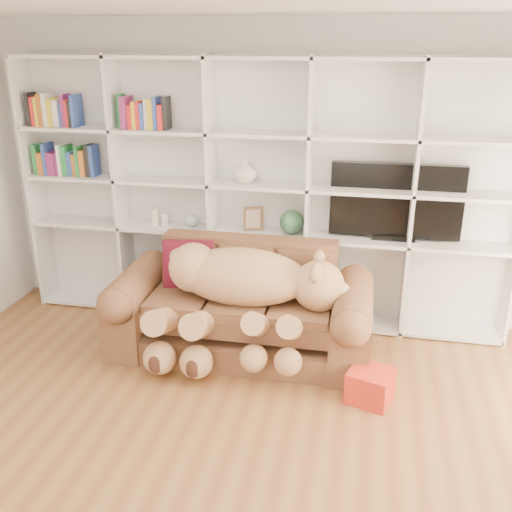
% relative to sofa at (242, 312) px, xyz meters
% --- Properties ---
extents(floor, '(5.00, 5.00, 0.00)m').
position_rel_sofa_xyz_m(floor, '(0.03, -1.68, -0.34)').
color(floor, brown).
rests_on(floor, ground).
extents(wall_back, '(5.00, 0.02, 2.70)m').
position_rel_sofa_xyz_m(wall_back, '(0.03, 0.82, 1.01)').
color(wall_back, silver).
rests_on(wall_back, floor).
extents(bookshelf, '(4.43, 0.35, 2.40)m').
position_rel_sofa_xyz_m(bookshelf, '(-0.21, 0.68, 0.96)').
color(bookshelf, silver).
rests_on(bookshelf, floor).
extents(sofa, '(2.16, 0.93, 0.91)m').
position_rel_sofa_xyz_m(sofa, '(0.00, 0.00, 0.00)').
color(sofa, brown).
rests_on(sofa, floor).
extents(teddy_bear, '(1.58, 0.88, 0.92)m').
position_rel_sofa_xyz_m(teddy_bear, '(0.04, -0.18, 0.28)').
color(teddy_bear, tan).
rests_on(teddy_bear, sofa).
extents(throw_pillow, '(0.48, 0.33, 0.46)m').
position_rel_sofa_xyz_m(throw_pillow, '(-0.51, 0.15, 0.34)').
color(throw_pillow, '#560E1F').
rests_on(throw_pillow, sofa).
extents(gift_box, '(0.38, 0.37, 0.24)m').
position_rel_sofa_xyz_m(gift_box, '(1.09, -0.56, -0.22)').
color(gift_box, red).
rests_on(gift_box, floor).
extents(tv, '(1.13, 0.18, 0.67)m').
position_rel_sofa_xyz_m(tv, '(1.22, 0.67, 0.85)').
color(tv, black).
rests_on(tv, bookshelf).
extents(picture_frame, '(0.17, 0.08, 0.22)m').
position_rel_sofa_xyz_m(picture_frame, '(-0.03, 0.62, 0.64)').
color(picture_frame, '#52351C').
rests_on(picture_frame, bookshelf).
extents(green_vase, '(0.22, 0.22, 0.22)m').
position_rel_sofa_xyz_m(green_vase, '(0.32, 0.62, 0.63)').
color(green_vase, '#305E3C').
rests_on(green_vase, bookshelf).
extents(figurine_tall, '(0.10, 0.10, 0.16)m').
position_rel_sofa_xyz_m(figurine_tall, '(-0.98, 0.62, 0.60)').
color(figurine_tall, silver).
rests_on(figurine_tall, bookshelf).
extents(figurine_short, '(0.07, 0.07, 0.12)m').
position_rel_sofa_xyz_m(figurine_short, '(-0.88, 0.62, 0.58)').
color(figurine_short, silver).
rests_on(figurine_short, bookshelf).
extents(snow_globe, '(0.11, 0.11, 0.11)m').
position_rel_sofa_xyz_m(snow_globe, '(-0.62, 0.62, 0.59)').
color(snow_globe, silver).
rests_on(snow_globe, bookshelf).
extents(shelf_vase, '(0.22, 0.22, 0.21)m').
position_rel_sofa_xyz_m(shelf_vase, '(-0.10, 0.62, 1.08)').
color(shelf_vase, beige).
rests_on(shelf_vase, bookshelf).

